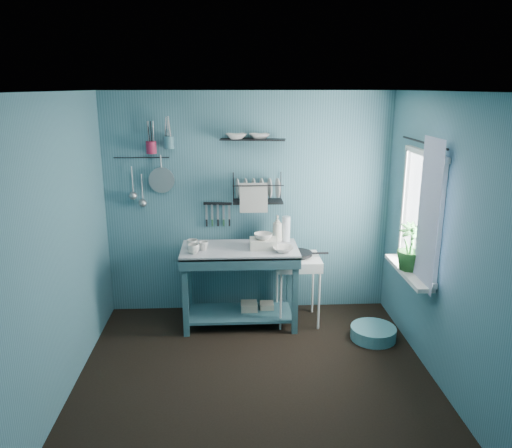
{
  "coord_description": "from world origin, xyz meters",
  "views": [
    {
      "loc": [
        -0.2,
        -3.98,
        2.53
      ],
      "look_at": [
        0.05,
        0.85,
        1.2
      ],
      "focal_mm": 35.0,
      "sensor_mm": 36.0,
      "label": 1
    }
  ],
  "objects_px": {
    "dish_rack": "(258,188)",
    "wash_tub": "(263,244)",
    "floor_basin": "(373,333)",
    "work_counter": "(240,286)",
    "storage_tin_large": "(249,312)",
    "soap_bottle": "(277,229)",
    "water_bottle": "(286,229)",
    "utensil_cup_magenta": "(151,147)",
    "mug_left": "(193,249)",
    "frying_pan": "(298,254)",
    "utensil_cup_teal": "(169,142)",
    "storage_tin_small": "(267,311)",
    "hotplate_stand": "(297,289)",
    "colander": "(162,180)",
    "mug_right": "(192,244)",
    "mug_mid": "(203,246)",
    "potted_plant": "(411,247)"
  },
  "relations": [
    {
      "from": "mug_left",
      "to": "soap_bottle",
      "type": "xyz_separation_m",
      "value": [
        0.9,
        0.36,
        0.1
      ]
    },
    {
      "from": "frying_pan",
      "to": "floor_basin",
      "type": "relative_size",
      "value": 0.64
    },
    {
      "from": "hotplate_stand",
      "to": "mug_left",
      "type": "bearing_deg",
      "value": -164.63
    },
    {
      "from": "hotplate_stand",
      "to": "storage_tin_large",
      "type": "distance_m",
      "value": 0.6
    },
    {
      "from": "mug_left",
      "to": "storage_tin_large",
      "type": "relative_size",
      "value": 0.56
    },
    {
      "from": "hotplate_stand",
      "to": "utensil_cup_teal",
      "type": "height_order",
      "value": "utensil_cup_teal"
    },
    {
      "from": "wash_tub",
      "to": "potted_plant",
      "type": "bearing_deg",
      "value": -23.13
    },
    {
      "from": "utensil_cup_teal",
      "to": "mug_left",
      "type": "bearing_deg",
      "value": -62.98
    },
    {
      "from": "wash_tub",
      "to": "storage_tin_small",
      "type": "bearing_deg",
      "value": 63.43
    },
    {
      "from": "water_bottle",
      "to": "storage_tin_large",
      "type": "relative_size",
      "value": 1.27
    },
    {
      "from": "utensil_cup_magenta",
      "to": "dish_rack",
      "type": "bearing_deg",
      "value": -2.52
    },
    {
      "from": "hotplate_stand",
      "to": "dish_rack",
      "type": "distance_m",
      "value": 1.2
    },
    {
      "from": "soap_bottle",
      "to": "work_counter",
      "type": "bearing_deg",
      "value": -154.54
    },
    {
      "from": "soap_bottle",
      "to": "water_bottle",
      "type": "distance_m",
      "value": 0.1
    },
    {
      "from": "soap_bottle",
      "to": "hotplate_stand",
      "type": "relative_size",
      "value": 0.4
    },
    {
      "from": "potted_plant",
      "to": "utensil_cup_magenta",
      "type": "bearing_deg",
      "value": 159.42
    },
    {
      "from": "work_counter",
      "to": "storage_tin_large",
      "type": "distance_m",
      "value": 0.35
    },
    {
      "from": "frying_pan",
      "to": "storage_tin_small",
      "type": "xyz_separation_m",
      "value": [
        -0.33,
        0.05,
        -0.69
      ]
    },
    {
      "from": "wash_tub",
      "to": "floor_basin",
      "type": "xyz_separation_m",
      "value": [
        1.12,
        -0.41,
        -0.86
      ]
    },
    {
      "from": "mug_right",
      "to": "utensil_cup_magenta",
      "type": "xyz_separation_m",
      "value": [
        -0.43,
        0.35,
        0.98
      ]
    },
    {
      "from": "utensil_cup_teal",
      "to": "floor_basin",
      "type": "bearing_deg",
      "value": -20.26
    },
    {
      "from": "storage_tin_large",
      "to": "storage_tin_small",
      "type": "distance_m",
      "value": 0.2
    },
    {
      "from": "mug_left",
      "to": "mug_right",
      "type": "bearing_deg",
      "value": 97.13
    },
    {
      "from": "mug_right",
      "to": "frying_pan",
      "type": "xyz_separation_m",
      "value": [
        1.13,
        0.03,
        -0.14
      ]
    },
    {
      "from": "soap_bottle",
      "to": "floor_basin",
      "type": "relative_size",
      "value": 0.64
    },
    {
      "from": "work_counter",
      "to": "utensil_cup_magenta",
      "type": "relative_size",
      "value": 9.55
    },
    {
      "from": "utensil_cup_magenta",
      "to": "storage_tin_large",
      "type": "distance_m",
      "value": 2.09
    },
    {
      "from": "frying_pan",
      "to": "storage_tin_small",
      "type": "height_order",
      "value": "frying_pan"
    },
    {
      "from": "utensil_cup_teal",
      "to": "dish_rack",
      "type": "bearing_deg",
      "value": -3.01
    },
    {
      "from": "wash_tub",
      "to": "water_bottle",
      "type": "xyz_separation_m",
      "value": [
        0.27,
        0.24,
        0.09
      ]
    },
    {
      "from": "dish_rack",
      "to": "floor_basin",
      "type": "bearing_deg",
      "value": -40.79
    },
    {
      "from": "colander",
      "to": "utensil_cup_teal",
      "type": "bearing_deg",
      "value": -16.65
    },
    {
      "from": "frying_pan",
      "to": "mug_right",
      "type": "bearing_deg",
      "value": -178.46
    },
    {
      "from": "mug_left",
      "to": "floor_basin",
      "type": "height_order",
      "value": "mug_left"
    },
    {
      "from": "mug_left",
      "to": "storage_tin_small",
      "type": "xyz_separation_m",
      "value": [
        0.78,
        0.24,
        -0.83
      ]
    },
    {
      "from": "hotplate_stand",
      "to": "utensil_cup_magenta",
      "type": "distance_m",
      "value": 2.21
    },
    {
      "from": "utensil_cup_teal",
      "to": "storage_tin_small",
      "type": "relative_size",
      "value": 0.65
    },
    {
      "from": "frying_pan",
      "to": "utensil_cup_teal",
      "type": "bearing_deg",
      "value": 166.84
    },
    {
      "from": "utensil_cup_magenta",
      "to": "floor_basin",
      "type": "height_order",
      "value": "utensil_cup_magenta"
    },
    {
      "from": "work_counter",
      "to": "colander",
      "type": "xyz_separation_m",
      "value": [
        -0.84,
        0.38,
        1.11
      ]
    },
    {
      "from": "soap_bottle",
      "to": "water_bottle",
      "type": "height_order",
      "value": "soap_bottle"
    },
    {
      "from": "dish_rack",
      "to": "wash_tub",
      "type": "bearing_deg",
      "value": -91.32
    },
    {
      "from": "water_bottle",
      "to": "utensil_cup_magenta",
      "type": "relative_size",
      "value": 2.15
    },
    {
      "from": "mug_left",
      "to": "mug_mid",
      "type": "bearing_deg",
      "value": 45.0
    },
    {
      "from": "work_counter",
      "to": "water_bottle",
      "type": "relative_size",
      "value": 4.43
    },
    {
      "from": "soap_bottle",
      "to": "storage_tin_small",
      "type": "bearing_deg",
      "value": -135.0
    },
    {
      "from": "mug_right",
      "to": "hotplate_stand",
      "type": "relative_size",
      "value": 0.16
    },
    {
      "from": "floor_basin",
      "to": "soap_bottle",
      "type": "bearing_deg",
      "value": 146.6
    },
    {
      "from": "work_counter",
      "to": "mug_mid",
      "type": "relative_size",
      "value": 12.41
    },
    {
      "from": "dish_rack",
      "to": "colander",
      "type": "xyz_separation_m",
      "value": [
        -1.05,
        0.08,
        0.08
      ]
    }
  ]
}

